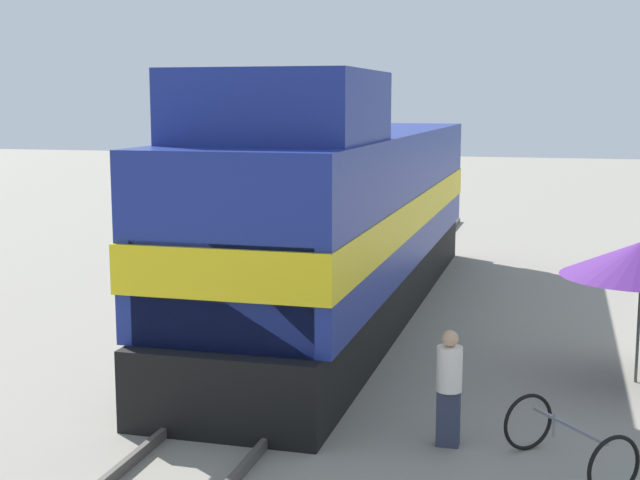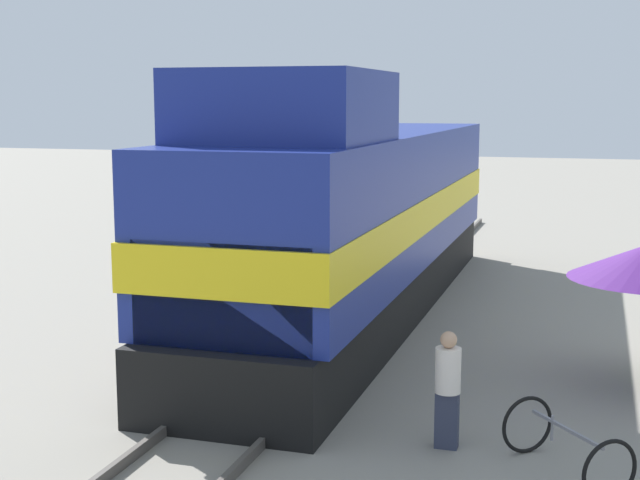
% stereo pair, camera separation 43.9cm
% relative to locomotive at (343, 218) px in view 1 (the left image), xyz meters
% --- Properties ---
extents(ground_plane, '(120.00, 120.00, 0.00)m').
position_rel_locomotive_xyz_m(ground_plane, '(0.00, -5.15, -2.11)').
color(ground_plane, gray).
extents(rail_near, '(0.08, 41.46, 0.15)m').
position_rel_locomotive_xyz_m(rail_near, '(-0.72, -5.15, -2.04)').
color(rail_near, '#4C4742').
rests_on(rail_near, ground_plane).
extents(rail_far, '(0.08, 41.46, 0.15)m').
position_rel_locomotive_xyz_m(rail_far, '(0.72, -5.15, -2.04)').
color(rail_far, '#4C4742').
rests_on(rail_far, ground_plane).
extents(locomotive, '(3.13, 15.43, 4.99)m').
position_rel_locomotive_xyz_m(locomotive, '(0.00, 0.00, 0.00)').
color(locomotive, black).
rests_on(locomotive, ground_plane).
extents(person_bystander, '(0.34, 0.34, 1.57)m').
position_rel_locomotive_xyz_m(person_bystander, '(3.02, -6.50, -1.27)').
color(person_bystander, '#2D3347').
rests_on(person_bystander, ground_plane).
extents(bicycle, '(1.62, 1.74, 0.76)m').
position_rel_locomotive_xyz_m(bicycle, '(4.54, -6.98, -1.72)').
color(bicycle, black).
rests_on(bicycle, ground_plane).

